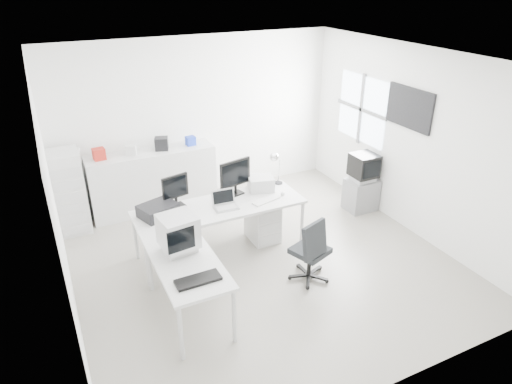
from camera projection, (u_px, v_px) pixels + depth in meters
name	position (u px, v px, depth m)	size (l,w,h in m)	color
floor	(262.00, 260.00, 6.50)	(5.00, 5.00, 0.01)	#B9B2A6
ceiling	(264.00, 59.00, 5.27)	(5.00, 5.00, 0.01)	white
back_wall	(198.00, 119.00, 7.91)	(5.00, 0.02, 2.80)	white
left_wall	(56.00, 210.00, 4.91)	(0.02, 5.00, 2.80)	white
right_wall	(411.00, 142.00, 6.87)	(0.02, 5.00, 2.80)	white
window	(361.00, 109.00, 7.74)	(0.02, 1.20, 1.10)	white
wall_picture	(409.00, 108.00, 6.72)	(0.04, 0.90, 0.60)	black
main_desk	(221.00, 229.00, 6.56)	(2.40, 0.80, 0.75)	silver
side_desk	(189.00, 288.00, 5.34)	(0.70, 1.40, 0.75)	silver
drawer_pedestal	(263.00, 221.00, 6.91)	(0.40, 0.50, 0.60)	silver
inkjet_printer	(158.00, 210.00, 6.11)	(0.47, 0.37, 0.17)	black
lcd_monitor_small	(175.00, 191.00, 6.28)	(0.39, 0.22, 0.49)	black
lcd_monitor_large	(235.00, 177.00, 6.62)	(0.52, 0.21, 0.54)	black
laptop	(226.00, 201.00, 6.29)	(0.34, 0.35, 0.22)	#B7B7BA
white_keyboard	(266.00, 200.00, 6.53)	(0.43, 0.13, 0.02)	silver
white_mouse	(283.00, 194.00, 6.67)	(0.06, 0.06, 0.06)	silver
laser_printer	(261.00, 183.00, 6.82)	(0.37, 0.31, 0.21)	#B6B6B6
desk_lamp	(279.00, 168.00, 6.96)	(0.17, 0.17, 0.51)	silver
crt_monitor	(178.00, 232.00, 5.26)	(0.44, 0.44, 0.50)	#B7B7BA
black_keyboard	(198.00, 280.00, 4.84)	(0.49, 0.20, 0.03)	black
office_chair	(310.00, 248.00, 5.93)	(0.55, 0.55, 0.96)	#242729
tv_cabinet	(361.00, 195.00, 7.79)	(0.50, 0.41, 0.55)	slate
crt_tv	(364.00, 168.00, 7.57)	(0.50, 0.48, 0.45)	black
sideboard	(153.00, 180.00, 7.71)	(2.09, 0.52, 1.05)	silver
clutter_box_a	(99.00, 154.00, 7.13)	(0.18, 0.16, 0.18)	#A92118
clutter_box_b	(131.00, 150.00, 7.33)	(0.16, 0.14, 0.16)	silver
clutter_box_c	(162.00, 144.00, 7.52)	(0.21, 0.19, 0.21)	black
clutter_box_d	(191.00, 141.00, 7.72)	(0.15, 0.13, 0.15)	#1934B5
clutter_bottle	(78.00, 155.00, 7.04)	(0.07, 0.07, 0.22)	silver
filing_cabinet	(69.00, 192.00, 7.01)	(0.46, 0.55, 1.31)	silver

